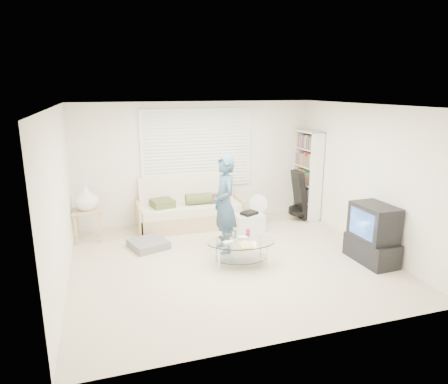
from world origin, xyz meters
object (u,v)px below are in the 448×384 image
object	(u,v)px
bookshelf	(307,175)
tv_unit	(373,234)
coffee_table	(241,246)
futon_sofa	(190,210)

from	to	relation	value
bookshelf	tv_unit	xyz separation A→B (m)	(-0.13, -2.46, -0.48)
bookshelf	coffee_table	bearing A→B (deg)	-138.53
bookshelf	coffee_table	world-z (taller)	bookshelf
tv_unit	coffee_table	distance (m)	2.14
futon_sofa	tv_unit	bearing A→B (deg)	-46.33
futon_sofa	bookshelf	size ratio (longest dim) A/B	1.12
futon_sofa	bookshelf	xyz separation A→B (m)	(2.58, -0.11, 0.60)
bookshelf	coffee_table	xyz separation A→B (m)	(-2.20, -1.95, -0.62)
futon_sofa	coffee_table	xyz separation A→B (m)	(0.37, -2.06, -0.01)
bookshelf	coffee_table	distance (m)	3.00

